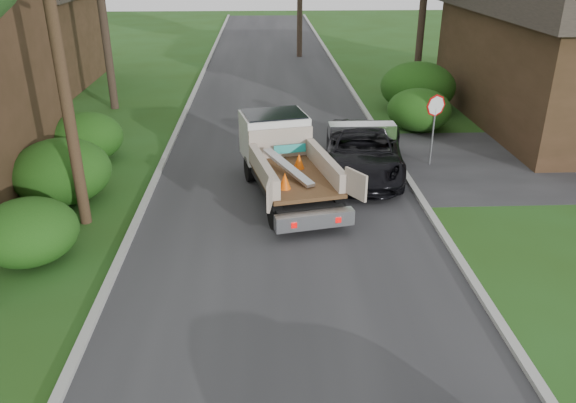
% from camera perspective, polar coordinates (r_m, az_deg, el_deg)
% --- Properties ---
extents(ground, '(120.00, 120.00, 0.00)m').
position_cam_1_polar(ground, '(11.46, 0.77, -12.83)').
color(ground, '#244513').
rests_on(ground, ground).
extents(road, '(8.00, 90.00, 0.02)m').
position_cam_1_polar(road, '(20.32, -0.87, 4.56)').
color(road, '#28282B').
rests_on(road, ground).
extents(curb_left, '(0.20, 90.00, 0.12)m').
position_cam_1_polar(curb_left, '(20.60, -12.38, 4.42)').
color(curb_left, '#9E9E99').
rests_on(curb_left, ground).
extents(curb_right, '(0.20, 90.00, 0.12)m').
position_cam_1_polar(curb_right, '(20.82, 10.53, 4.80)').
color(curb_right, '#9E9E99').
rests_on(curb_right, ground).
extents(stop_sign, '(0.71, 0.32, 2.48)m').
position_cam_1_polar(stop_sign, '(19.67, 14.69, 8.51)').
color(stop_sign, slate).
rests_on(stop_sign, ground).
extents(utility_pole, '(2.42, 1.25, 10.00)m').
position_cam_1_polar(utility_pole, '(15.00, -22.63, 15.96)').
color(utility_pole, '#382619').
rests_on(utility_pole, ground).
extents(house_left_far, '(7.56, 7.56, 6.00)m').
position_cam_1_polar(house_left_far, '(33.89, -26.06, 15.60)').
color(house_left_far, '#352515').
rests_on(house_left_far, ground).
extents(hedge_left_a, '(2.34, 2.34, 1.53)m').
position_cam_1_polar(hedge_left_a, '(14.70, -24.89, -2.80)').
color(hedge_left_a, '#14440F').
rests_on(hedge_left_a, ground).
extents(hedge_left_b, '(2.86, 2.86, 1.87)m').
position_cam_1_polar(hedge_left_b, '(17.73, -22.02, 2.86)').
color(hedge_left_b, '#14440F').
rests_on(hedge_left_b, ground).
extents(hedge_left_c, '(2.60, 2.60, 1.70)m').
position_cam_1_polar(hedge_left_c, '(20.98, -19.89, 6.17)').
color(hedge_left_c, '#14440F').
rests_on(hedge_left_c, ground).
extents(hedge_right_a, '(2.60, 2.60, 1.70)m').
position_cam_1_polar(hedge_right_a, '(23.78, 13.17, 9.05)').
color(hedge_right_a, '#14440F').
rests_on(hedge_right_a, ground).
extents(hedge_right_b, '(3.38, 3.38, 2.21)m').
position_cam_1_polar(hedge_right_b, '(26.71, 13.05, 11.30)').
color(hedge_right_b, '#14440F').
rests_on(hedge_right_b, ground).
extents(flatbed_truck, '(3.42, 5.94, 2.12)m').
position_cam_1_polar(flatbed_truck, '(17.34, -0.63, 5.01)').
color(flatbed_truck, black).
rests_on(flatbed_truck, ground).
extents(black_pickup, '(3.48, 5.95, 1.55)m').
position_cam_1_polar(black_pickup, '(18.77, 7.62, 5.13)').
color(black_pickup, black).
rests_on(black_pickup, ground).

